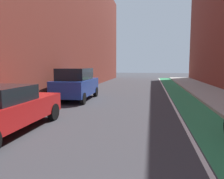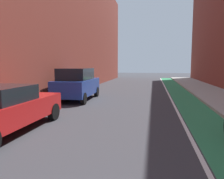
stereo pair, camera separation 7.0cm
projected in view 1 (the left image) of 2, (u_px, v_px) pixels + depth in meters
ground_plane at (129, 99)px, 14.23m from camera, size 93.61×93.61×0.00m
bike_lane_paint at (181, 96)px, 15.57m from camera, size 1.60×42.55×0.00m
lane_divider_stripe at (168, 95)px, 15.73m from camera, size 0.12×42.55×0.00m
sidewalk_right at (216, 96)px, 15.15m from camera, size 3.08×42.55×0.14m
building_facade_left at (52, 13)px, 16.56m from camera, size 4.15×42.55×12.17m
parked_sedan_red at (4, 109)px, 7.03m from camera, size 1.86×4.60×1.53m
parked_suv_blue at (76, 84)px, 13.65m from camera, size 2.06×4.29×1.98m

